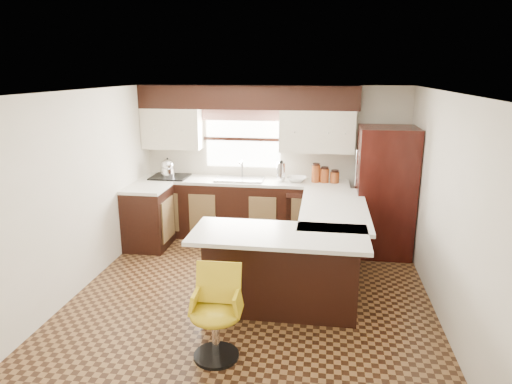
% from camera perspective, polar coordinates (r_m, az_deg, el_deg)
% --- Properties ---
extents(floor, '(4.40, 4.40, 0.00)m').
position_cam_1_polar(floor, '(5.70, -0.41, -12.39)').
color(floor, '#49301A').
rests_on(floor, ground).
extents(ceiling, '(4.40, 4.40, 0.00)m').
position_cam_1_polar(ceiling, '(5.07, -0.46, 12.48)').
color(ceiling, silver).
rests_on(ceiling, wall_back).
extents(wall_back, '(4.40, 0.00, 4.40)m').
position_cam_1_polar(wall_back, '(7.38, 2.25, 3.88)').
color(wall_back, beige).
rests_on(wall_back, floor).
extents(wall_front, '(4.40, 0.00, 4.40)m').
position_cam_1_polar(wall_front, '(3.24, -6.65, -11.17)').
color(wall_front, beige).
rests_on(wall_front, floor).
extents(wall_left, '(0.00, 4.40, 4.40)m').
position_cam_1_polar(wall_left, '(5.95, -20.84, 0.17)').
color(wall_left, beige).
rests_on(wall_left, floor).
extents(wall_right, '(0.00, 4.40, 4.40)m').
position_cam_1_polar(wall_right, '(5.36, 22.35, -1.55)').
color(wall_right, beige).
rests_on(wall_right, floor).
extents(base_cab_back, '(3.30, 0.60, 0.90)m').
position_cam_1_polar(base_cab_back, '(7.34, -1.57, -2.22)').
color(base_cab_back, black).
rests_on(base_cab_back, floor).
extents(base_cab_left, '(0.60, 0.70, 0.90)m').
position_cam_1_polar(base_cab_left, '(7.11, -13.31, -3.22)').
color(base_cab_left, black).
rests_on(base_cab_left, floor).
extents(counter_back, '(3.30, 0.60, 0.04)m').
position_cam_1_polar(counter_back, '(7.21, -1.60, 1.37)').
color(counter_back, silver).
rests_on(counter_back, base_cab_back).
extents(counter_left, '(0.60, 0.70, 0.04)m').
position_cam_1_polar(counter_left, '(6.98, -13.54, 0.47)').
color(counter_left, silver).
rests_on(counter_left, base_cab_left).
extents(soffit, '(3.40, 0.35, 0.36)m').
position_cam_1_polar(soffit, '(7.14, -1.09, 11.77)').
color(soffit, black).
rests_on(soffit, wall_back).
extents(upper_cab_left, '(0.94, 0.35, 0.64)m').
position_cam_1_polar(upper_cab_left, '(7.48, -10.41, 7.83)').
color(upper_cab_left, beige).
rests_on(upper_cab_left, wall_back).
extents(upper_cab_right, '(1.14, 0.35, 0.64)m').
position_cam_1_polar(upper_cab_right, '(7.08, 7.65, 7.55)').
color(upper_cab_right, beige).
rests_on(upper_cab_right, wall_back).
extents(window_pane, '(1.20, 0.02, 0.90)m').
position_cam_1_polar(window_pane, '(7.37, -1.63, 6.63)').
color(window_pane, white).
rests_on(window_pane, wall_back).
extents(valance, '(1.30, 0.06, 0.18)m').
position_cam_1_polar(valance, '(7.29, -1.71, 9.62)').
color(valance, '#D19B93').
rests_on(valance, wall_back).
extents(sink, '(0.75, 0.45, 0.03)m').
position_cam_1_polar(sink, '(7.19, -2.02, 1.63)').
color(sink, '#B2B2B7').
rests_on(sink, counter_back).
extents(dishwasher, '(0.58, 0.03, 0.78)m').
position_cam_1_polar(dishwasher, '(6.97, 6.15, -3.42)').
color(dishwasher, black).
rests_on(dishwasher, floor).
extents(cooktop, '(0.58, 0.50, 0.02)m').
position_cam_1_polar(cooktop, '(7.49, -10.71, 1.89)').
color(cooktop, black).
rests_on(cooktop, counter_back).
extents(peninsula_long, '(0.60, 1.95, 0.90)m').
position_cam_1_polar(peninsula_long, '(6.03, 9.06, -6.31)').
color(peninsula_long, black).
rests_on(peninsula_long, floor).
extents(peninsula_return, '(1.65, 0.60, 0.90)m').
position_cam_1_polar(peninsula_return, '(5.15, 3.15, -9.98)').
color(peninsula_return, black).
rests_on(peninsula_return, floor).
extents(counter_pen_long, '(0.84, 1.95, 0.04)m').
position_cam_1_polar(counter_pen_long, '(5.88, 9.73, -2.03)').
color(counter_pen_long, silver).
rests_on(counter_pen_long, peninsula_long).
extents(counter_pen_return, '(1.89, 0.84, 0.04)m').
position_cam_1_polar(counter_pen_return, '(4.89, 2.90, -5.38)').
color(counter_pen_return, silver).
rests_on(counter_pen_return, peninsula_return).
extents(refrigerator, '(0.80, 0.76, 1.86)m').
position_cam_1_polar(refrigerator, '(6.83, 15.77, 0.06)').
color(refrigerator, black).
rests_on(refrigerator, floor).
extents(bar_chair, '(0.48, 0.48, 0.88)m').
position_cam_1_polar(bar_chair, '(4.36, -5.11, -15.07)').
color(bar_chair, gold).
rests_on(bar_chair, floor).
extents(kettle, '(0.22, 0.22, 0.30)m').
position_cam_1_polar(kettle, '(7.46, -10.97, 3.10)').
color(kettle, silver).
rests_on(kettle, cooktop).
extents(percolator, '(0.14, 0.14, 0.29)m').
position_cam_1_polar(percolator, '(7.10, 3.14, 2.52)').
color(percolator, silver).
rests_on(percolator, counter_back).
extents(mixing_bowl, '(0.34, 0.34, 0.08)m').
position_cam_1_polar(mixing_bowl, '(7.10, 5.09, 1.60)').
color(mixing_bowl, white).
rests_on(mixing_bowl, counter_back).
extents(canister_large, '(0.13, 0.13, 0.27)m').
position_cam_1_polar(canister_large, '(7.09, 7.48, 2.29)').
color(canister_large, brown).
rests_on(canister_large, counter_back).
extents(canister_med, '(0.14, 0.14, 0.21)m').
position_cam_1_polar(canister_med, '(7.09, 8.56, 2.04)').
color(canister_med, brown).
rests_on(canister_med, counter_back).
extents(canister_small, '(0.14, 0.14, 0.17)m').
position_cam_1_polar(canister_small, '(7.10, 9.81, 1.82)').
color(canister_small, brown).
rests_on(canister_small, counter_back).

